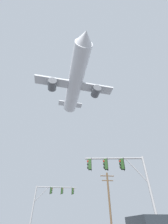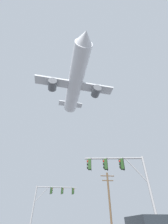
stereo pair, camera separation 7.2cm
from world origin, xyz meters
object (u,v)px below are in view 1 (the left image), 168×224
Objects in this scene: signal_pole_far at (51,196)px; airplane at (75,82)px; signal_pole_near at (122,173)px; utility_pole at (109,200)px.

airplane reaches higher than signal_pole_far.
signal_pole_far reaches higher than signal_pole_near.
signal_pole_near is 0.22× the size of airplane.
signal_pole_near is 32.55m from airplane.
signal_pole_far is at bearing -160.84° from airplane.
airplane is at bearing 105.98° from signal_pole_near.
signal_pole_far is at bearing 167.84° from utility_pole.
utility_pole is (1.59, 12.39, -0.37)m from signal_pole_near.
signal_pole_far is 9.06m from utility_pole.
airplane is at bearing 19.16° from signal_pole_far.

